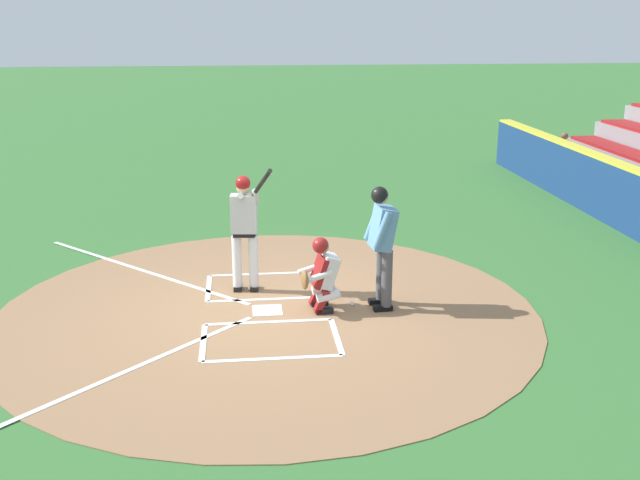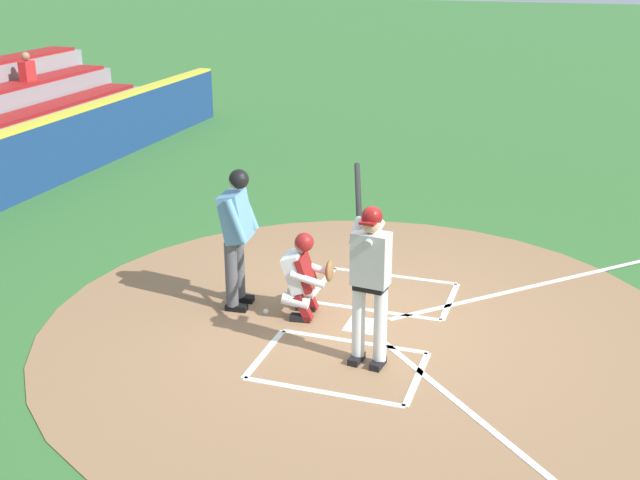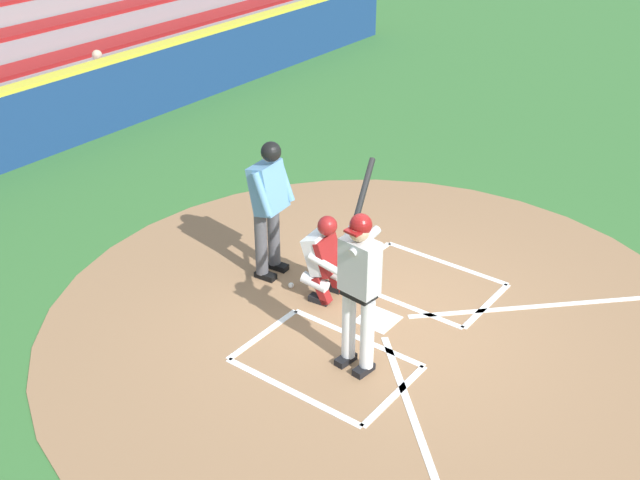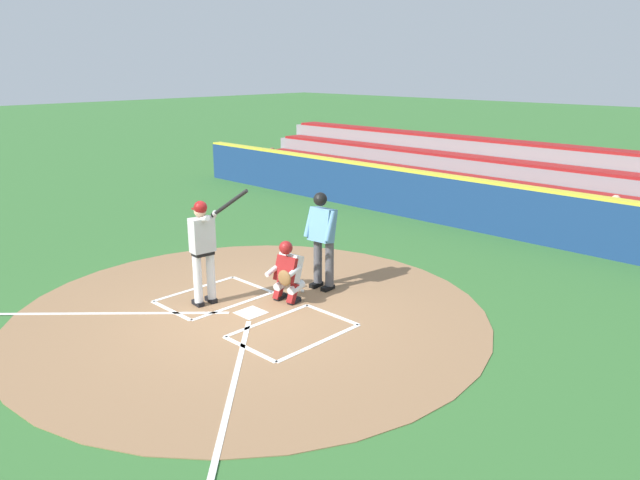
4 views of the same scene
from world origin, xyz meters
name	(u,v)px [view 3 (image 3 of 4)]	position (x,y,z in m)	size (l,w,h in m)	color
ground_plane	(378,320)	(0.00, 0.00, 0.00)	(120.00, 120.00, 0.00)	#387033
dirt_circle	(378,320)	(0.00, 0.00, 0.01)	(8.00, 8.00, 0.01)	#99704C
home_plate_and_chalk	(443,346)	(0.00, 0.88, 0.01)	(7.93, 4.91, 0.01)	white
batter	(359,281)	(0.87, 0.29, 1.10)	(0.99, 0.64, 2.13)	white
catcher	(327,255)	(-0.05, -0.81, 0.59)	(0.64, 0.62, 1.13)	black
plate_umpire	(269,200)	(-0.05, -1.70, 1.08)	(0.60, 0.45, 1.86)	#4C4C51
baseball	(291,285)	(0.06, -1.28, 0.04)	(0.07, 0.07, 0.07)	white
backstop_wall	(0,131)	(0.00, -7.50, 0.65)	(22.00, 0.36, 1.31)	navy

